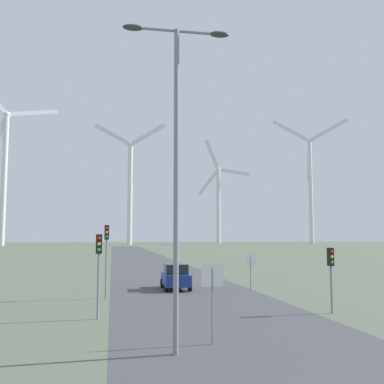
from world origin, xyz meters
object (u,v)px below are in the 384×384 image
object	(u,v)px
traffic_light_post_mid_left	(107,245)
wind_turbine_far_right	(310,180)
wind_turbine_left	(5,165)
streetlamp	(176,146)
stop_sign_near	(212,288)
car_approaching	(176,277)
wind_turbine_center	(130,183)
traffic_light_post_near_left	(99,257)
traffic_light_post_near_right	(331,265)
stop_sign_far	(250,265)
wind_turbine_right	(218,197)

from	to	relation	value
traffic_light_post_mid_left	wind_turbine_far_right	bearing A→B (deg)	61.80
wind_turbine_left	wind_turbine_far_right	distance (m)	150.04
streetlamp	stop_sign_near	xyz separation A→B (m)	(1.47, 1.14, -4.86)
car_approaching	stop_sign_near	bearing A→B (deg)	-93.50
wind_turbine_far_right	traffic_light_post_mid_left	bearing A→B (deg)	-118.20
car_approaching	wind_turbine_center	distance (m)	168.37
traffic_light_post_near_left	wind_turbine_far_right	xyz separation A→B (m)	(103.88, 200.23, 30.62)
stop_sign_near	traffic_light_post_near_left	xyz separation A→B (m)	(-4.15, 5.63, 0.89)
stop_sign_near	traffic_light_post_near_right	xyz separation A→B (m)	(7.26, 5.24, 0.40)
wind_turbine_center	stop_sign_far	bearing A→B (deg)	-89.24
car_approaching	traffic_light_post_near_right	bearing A→B (deg)	-61.20
stop_sign_near	streetlamp	bearing A→B (deg)	-142.19
traffic_light_post_near_right	wind_turbine_far_right	bearing A→B (deg)	65.26
wind_turbine_left	wind_turbine_center	size ratio (longest dim) A/B	1.28
traffic_light_post_mid_left	wind_turbine_right	world-z (taller)	wind_turbine_right
traffic_light_post_mid_left	car_approaching	world-z (taller)	traffic_light_post_mid_left
traffic_light_post_near_right	car_approaching	bearing A→B (deg)	118.80
traffic_light_post_near_right	wind_turbine_right	distance (m)	219.08
traffic_light_post_mid_left	wind_turbine_right	distance (m)	214.49
wind_turbine_left	wind_turbine_right	xyz separation A→B (m)	(99.65, 43.05, -8.08)
stop_sign_near	traffic_light_post_mid_left	xyz separation A→B (m)	(-3.88, 12.59, 1.31)
wind_turbine_left	streetlamp	bearing A→B (deg)	-75.48
traffic_light_post_near_right	wind_turbine_right	size ratio (longest dim) A/B	0.06
traffic_light_post_near_right	traffic_light_post_mid_left	distance (m)	13.39
traffic_light_post_near_left	car_approaching	distance (m)	12.28
stop_sign_far	car_approaching	distance (m)	5.44
wind_turbine_center	wind_turbine_right	world-z (taller)	wind_turbine_right
streetlamp	wind_turbine_left	world-z (taller)	wind_turbine_left
car_approaching	wind_turbine_right	size ratio (longest dim) A/B	0.07
traffic_light_post_near_left	wind_turbine_far_right	distance (m)	227.64
traffic_light_post_near_right	wind_turbine_left	bearing A→B (deg)	107.74
traffic_light_post_mid_left	wind_turbine_left	size ratio (longest dim) A/B	0.06
stop_sign_far	wind_turbine_left	world-z (taller)	wind_turbine_left
traffic_light_post_near_right	wind_turbine_far_right	xyz separation A→B (m)	(92.46, 200.63, 31.10)
stop_sign_near	car_approaching	world-z (taller)	stop_sign_near
streetlamp	stop_sign_near	world-z (taller)	streetlamp
traffic_light_post_mid_left	wind_turbine_center	xyz separation A→B (m)	(7.78, 170.26, 24.09)
wind_turbine_right	wind_turbine_center	bearing A→B (deg)	-143.79
car_approaching	wind_turbine_right	bearing A→B (deg)	75.70
traffic_light_post_near_left	traffic_light_post_near_right	xyz separation A→B (m)	(11.42, -0.39, -0.49)
stop_sign_far	traffic_light_post_near_right	world-z (taller)	traffic_light_post_near_right
wind_turbine_center	wind_turbine_right	bearing A→B (deg)	36.21
stop_sign_near	wind_turbine_right	distance (m)	225.80
traffic_light_post_near_left	wind_turbine_far_right	size ratio (longest dim) A/B	0.06
wind_turbine_left	wind_turbine_right	size ratio (longest dim) A/B	1.25
streetlamp	stop_sign_far	bearing A→B (deg)	64.72
wind_turbine_center	wind_turbine_far_right	world-z (taller)	wind_turbine_far_right
streetlamp	traffic_light_post_near_right	xyz separation A→B (m)	(8.74, 6.38, -4.46)
stop_sign_near	stop_sign_far	world-z (taller)	stop_sign_near
stop_sign_near	wind_turbine_center	size ratio (longest dim) A/B	0.05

